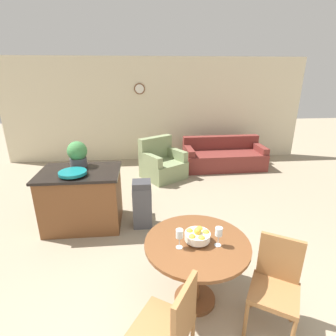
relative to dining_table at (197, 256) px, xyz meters
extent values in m
cube|color=beige|center=(-0.13, 5.00, 0.77)|extent=(8.00, 0.06, 2.70)
cylinder|color=brown|center=(-0.56, 4.96, 1.34)|extent=(0.28, 0.02, 0.28)
cylinder|color=white|center=(-0.56, 4.95, 1.34)|extent=(0.22, 0.01, 0.22)
cylinder|color=brown|center=(0.00, 0.00, -0.56)|extent=(0.44, 0.44, 0.04)
cylinder|color=brown|center=(0.00, 0.00, -0.20)|extent=(0.10, 0.10, 0.67)
cylinder|color=brown|center=(0.00, 0.00, 0.15)|extent=(1.04, 1.04, 0.03)
cylinder|color=#9E6B3D|center=(-0.46, -0.37, -0.37)|extent=(0.04, 0.04, 0.41)
cube|color=#9E6B3D|center=(-0.40, -0.64, -0.14)|extent=(0.58, 0.58, 0.05)
cube|color=#9E6B3D|center=(-0.24, -0.74, 0.11)|extent=(0.24, 0.35, 0.45)
cylinder|color=#9E6B3D|center=(0.37, -0.46, -0.37)|extent=(0.04, 0.04, 0.41)
cylinder|color=#9E6B3D|center=(0.90, -0.34, -0.37)|extent=(0.04, 0.04, 0.41)
cylinder|color=#9E6B3D|center=(0.58, -0.14, -0.37)|extent=(0.04, 0.04, 0.41)
cube|color=#9E6B3D|center=(0.64, -0.40, -0.14)|extent=(0.58, 0.58, 0.05)
cube|color=#9E6B3D|center=(0.74, -0.24, 0.11)|extent=(0.35, 0.24, 0.45)
cylinder|color=silver|center=(0.00, 0.00, 0.18)|extent=(0.10, 0.10, 0.03)
cylinder|color=silver|center=(0.00, 0.00, 0.23)|extent=(0.25, 0.25, 0.07)
sphere|color=gold|center=(0.08, 0.01, 0.26)|extent=(0.07, 0.07, 0.07)
sphere|color=gold|center=(0.04, 0.08, 0.26)|extent=(0.07, 0.07, 0.07)
sphere|color=gold|center=(-0.07, 0.05, 0.26)|extent=(0.07, 0.07, 0.07)
sphere|color=gold|center=(-0.06, -0.06, 0.26)|extent=(0.07, 0.07, 0.07)
sphere|color=gold|center=(0.02, -0.08, 0.26)|extent=(0.07, 0.07, 0.07)
sphere|color=gold|center=(0.00, 0.00, 0.29)|extent=(0.07, 0.07, 0.07)
cylinder|color=silver|center=(-0.19, -0.07, 0.17)|extent=(0.06, 0.06, 0.01)
cylinder|color=silver|center=(-0.19, -0.07, 0.23)|extent=(0.01, 0.01, 0.11)
cylinder|color=silver|center=(-0.19, -0.07, 0.32)|extent=(0.07, 0.07, 0.08)
cylinder|color=silver|center=(0.19, -0.07, 0.17)|extent=(0.06, 0.06, 0.01)
cylinder|color=silver|center=(0.19, -0.07, 0.23)|extent=(0.01, 0.01, 0.11)
cylinder|color=silver|center=(0.19, -0.07, 0.32)|extent=(0.07, 0.07, 0.08)
cube|color=brown|center=(-1.48, 1.66, -0.14)|extent=(1.14, 0.79, 0.88)
cube|color=black|center=(-1.48, 1.66, 0.32)|extent=(1.20, 0.85, 0.04)
cylinder|color=#147A7F|center=(-1.52, 1.48, 0.35)|extent=(0.14, 0.14, 0.02)
cylinder|color=#147A7F|center=(-1.52, 1.48, 0.39)|extent=(0.39, 0.39, 0.04)
cylinder|color=#4C4C51|center=(-1.53, 1.88, 0.41)|extent=(0.26, 0.26, 0.14)
sphere|color=#478E4C|center=(-1.53, 1.88, 0.59)|extent=(0.30, 0.30, 0.30)
cube|color=#47474C|center=(-0.55, 1.53, -0.24)|extent=(0.29, 0.27, 0.67)
cube|color=#3C3C41|center=(-0.55, 1.53, 0.14)|extent=(0.28, 0.26, 0.09)
cube|color=maroon|center=(1.52, 4.04, -0.37)|extent=(2.01, 0.92, 0.42)
cube|color=maroon|center=(1.52, 4.38, 0.01)|extent=(2.00, 0.24, 0.34)
cube|color=maroon|center=(0.61, 4.02, -0.29)|extent=(0.18, 0.81, 0.57)
cube|color=maroon|center=(2.44, 4.06, -0.29)|extent=(0.18, 0.81, 0.57)
cube|color=gray|center=(-0.06, 3.52, -0.38)|extent=(1.14, 1.13, 0.40)
cube|color=gray|center=(-0.23, 3.79, 0.08)|extent=(0.80, 0.60, 0.51)
cube|color=gray|center=(-0.36, 3.33, -0.26)|extent=(0.51, 0.70, 0.63)
cube|color=gray|center=(0.24, 3.71, -0.26)|extent=(0.51, 0.70, 0.63)
camera|label=1|loc=(-0.49, -2.13, 1.74)|focal=28.00mm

